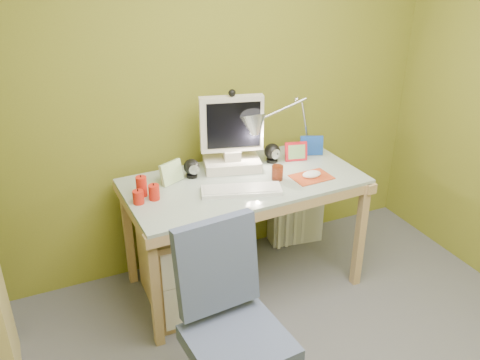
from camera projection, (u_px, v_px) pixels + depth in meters
name	position (u px, v px, depth m)	size (l,w,h in m)	color
wall_back	(200.00, 89.00, 3.10)	(3.20, 0.01, 2.40)	olive
slope_ceiling	(18.00, 43.00, 1.14)	(1.10, 3.20, 1.10)	white
desk	(244.00, 233.00, 3.17)	(1.40, 0.70, 0.75)	tan
monitor	(232.00, 131.00, 3.05)	(0.35, 0.21, 0.48)	silver
speaker_left	(192.00, 168.00, 3.01)	(0.09, 0.09, 0.11)	black
speaker_right	(272.00, 153.00, 3.21)	(0.10, 0.10, 0.12)	black
keyboard	(241.00, 190.00, 2.86)	(0.45, 0.14, 0.02)	white
mousepad	(311.00, 177.00, 3.03)	(0.23, 0.16, 0.01)	#BA411D
mouse	(312.00, 174.00, 3.02)	(0.12, 0.07, 0.04)	white
amber_tumbler	(277.00, 173.00, 2.99)	(0.07, 0.07, 0.09)	maroon
candle_cluster	(143.00, 189.00, 2.77)	(0.15, 0.13, 0.11)	red
photo_frame_red	(296.00, 151.00, 3.23)	(0.14, 0.02, 0.12)	red
photo_frame_blue	(312.00, 145.00, 3.32)	(0.15, 0.02, 0.13)	#16409A
photo_frame_green	(171.00, 172.00, 2.95)	(0.15, 0.02, 0.13)	#BDE09A
desk_lamp	(297.00, 113.00, 3.19)	(0.55, 0.24, 0.59)	silver
task_chair	(238.00, 343.00, 2.24)	(0.48, 0.48, 0.87)	#404A6A
radiator	(295.00, 217.00, 3.71)	(0.38, 0.15, 0.38)	silver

